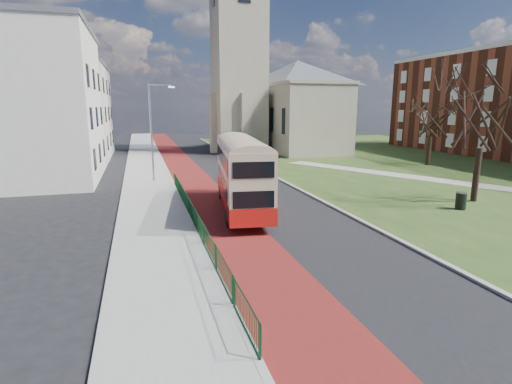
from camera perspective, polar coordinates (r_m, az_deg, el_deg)
name	(u,v)px	position (r m, az deg, el deg)	size (l,w,h in m)	color
ground	(271,247)	(18.50, 2.14, -7.85)	(160.00, 160.00, 0.00)	black
road_carriageway	(219,175)	(37.69, -5.34, 2.45)	(9.00, 120.00, 0.01)	black
bus_lane	(190,176)	(37.28, -9.42, 2.23)	(3.40, 120.00, 0.01)	#591414
pavement_west	(147,178)	(37.02, -15.27, 1.98)	(4.00, 120.00, 0.12)	gray
kerb_west	(170,177)	(37.10, -12.18, 2.17)	(0.25, 120.00, 0.13)	#999993
kerb_east	(259,169)	(40.69, 0.49, 3.31)	(0.25, 80.00, 0.13)	#999993
grass_green	(424,162)	(50.15, 22.87, 3.98)	(40.00, 80.00, 0.04)	#294317
footpath	(461,183)	(37.32, 27.21, 1.13)	(2.20, 36.00, 0.03)	#9E998C
pedestrian_railing	(194,217)	(21.43, -8.80, -3.62)	(0.07, 24.00, 1.12)	#0C371A
gothic_church	(271,55)	(57.81, 2.15, 18.92)	(16.38, 18.00, 40.00)	gray
street_block_near	(32,104)	(39.40, -29.31, 10.91)	(10.30, 14.30, 13.00)	silver
street_block_far	(65,111)	(55.13, -25.61, 10.41)	(10.30, 16.30, 11.50)	beige
streetlamp	(153,128)	(34.54, -14.51, 8.90)	(2.13, 0.18, 8.00)	gray
bus	(242,171)	(24.24, -2.06, 2.97)	(3.79, 10.55, 4.31)	#B41610
winter_tree_near	(485,105)	(30.15, 29.86, 10.79)	(6.78, 6.78, 9.23)	black
winter_tree_far	(432,114)	(47.19, 23.84, 10.13)	(6.03, 6.03, 7.88)	black
litter_bin	(461,201)	(27.87, 27.23, -1.09)	(0.80, 0.80, 1.09)	black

